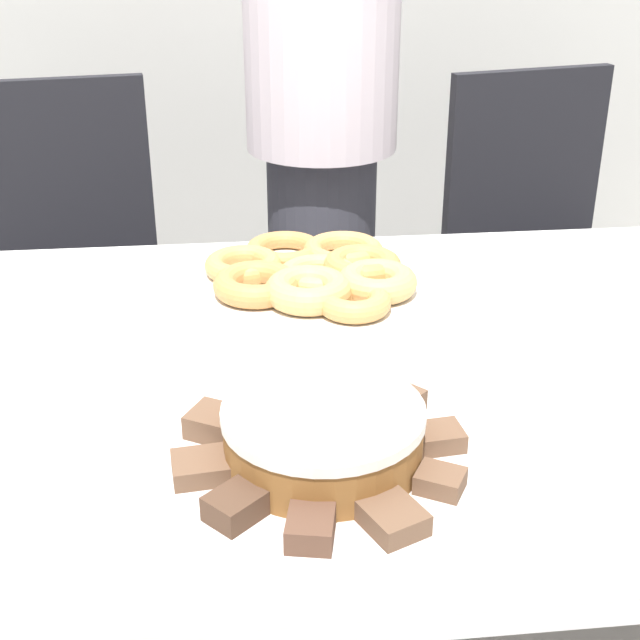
% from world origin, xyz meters
% --- Properties ---
extents(table, '(1.97, 0.87, 0.73)m').
position_xyz_m(table, '(0.00, 0.00, 0.65)').
color(table, white).
rests_on(table, ground_plane).
extents(person_standing, '(0.31, 0.31, 1.58)m').
position_xyz_m(person_standing, '(0.07, 0.85, 0.84)').
color(person_standing, '#383842').
rests_on(person_standing, ground_plane).
extents(office_chair_left, '(0.50, 0.50, 0.90)m').
position_xyz_m(office_chair_left, '(-0.47, 0.86, 0.43)').
color(office_chair_left, black).
rests_on(office_chair_left, ground_plane).
extents(office_chair_right, '(0.52, 0.52, 0.90)m').
position_xyz_m(office_chair_right, '(0.60, 0.86, 0.43)').
color(office_chair_right, black).
rests_on(office_chair_right, ground_plane).
extents(plate_cake, '(0.33, 0.33, 0.01)m').
position_xyz_m(plate_cake, '(-0.04, -0.22, 0.73)').
color(plate_cake, white).
rests_on(plate_cake, table).
extents(plate_donuts, '(0.37, 0.37, 0.01)m').
position_xyz_m(plate_donuts, '(-0.00, 0.22, 0.73)').
color(plate_donuts, white).
rests_on(plate_donuts, table).
extents(frosted_cake, '(0.20, 0.20, 0.06)m').
position_xyz_m(frosted_cake, '(-0.04, -0.22, 0.77)').
color(frosted_cake, brown).
rests_on(frosted_cake, plate_cake).
extents(lamington_0, '(0.06, 0.06, 0.03)m').
position_xyz_m(lamington_0, '(-0.13, -0.31, 0.75)').
color(lamington_0, '#513828').
rests_on(lamington_0, plate_cake).
extents(lamington_1, '(0.05, 0.06, 0.02)m').
position_xyz_m(lamington_1, '(-0.07, -0.34, 0.75)').
color(lamington_1, brown).
rests_on(lamington_1, plate_cake).
extents(lamington_2, '(0.07, 0.07, 0.02)m').
position_xyz_m(lamington_2, '(0.01, -0.34, 0.75)').
color(lamington_2, brown).
rests_on(lamington_2, plate_cake).
extents(lamington_3, '(0.06, 0.05, 0.02)m').
position_xyz_m(lamington_3, '(0.06, -0.28, 0.75)').
color(lamington_3, brown).
rests_on(lamington_3, plate_cake).
extents(lamington_4, '(0.05, 0.05, 0.02)m').
position_xyz_m(lamington_4, '(0.08, -0.21, 0.75)').
color(lamington_4, brown).
rests_on(lamington_4, plate_cake).
extents(lamington_5, '(0.07, 0.07, 0.03)m').
position_xyz_m(lamington_5, '(0.05, -0.14, 0.75)').
color(lamington_5, brown).
rests_on(lamington_5, plate_cake).
extents(lamington_6, '(0.06, 0.06, 0.03)m').
position_xyz_m(lamington_6, '(-0.02, -0.10, 0.75)').
color(lamington_6, brown).
rests_on(lamington_6, plate_cake).
extents(lamington_7, '(0.05, 0.06, 0.02)m').
position_xyz_m(lamington_7, '(-0.09, -0.11, 0.75)').
color(lamington_7, '#513828').
rests_on(lamington_7, plate_cake).
extents(lamington_8, '(0.07, 0.07, 0.03)m').
position_xyz_m(lamington_8, '(-0.15, -0.16, 0.75)').
color(lamington_8, brown).
rests_on(lamington_8, plate_cake).
extents(lamington_9, '(0.06, 0.06, 0.02)m').
position_xyz_m(lamington_9, '(-0.16, -0.24, 0.75)').
color(lamington_9, brown).
rests_on(lamington_9, plate_cake).
extents(donut_0, '(0.12, 0.12, 0.03)m').
position_xyz_m(donut_0, '(-0.00, 0.22, 0.75)').
color(donut_0, '#E5AD66').
rests_on(donut_0, plate_donuts).
extents(donut_1, '(0.12, 0.12, 0.04)m').
position_xyz_m(donut_1, '(-0.02, 0.16, 0.76)').
color(donut_1, '#E5AD66').
rests_on(donut_1, plate_donuts).
extents(donut_2, '(0.10, 0.10, 0.03)m').
position_xyz_m(donut_2, '(0.04, 0.12, 0.75)').
color(donut_2, tan).
rests_on(donut_2, plate_donuts).
extents(donut_3, '(0.11, 0.11, 0.04)m').
position_xyz_m(donut_3, '(0.08, 0.18, 0.76)').
color(donut_3, '#E5AD66').
rests_on(donut_3, plate_donuts).
extents(donut_4, '(0.12, 0.12, 0.03)m').
position_xyz_m(donut_4, '(0.07, 0.24, 0.75)').
color(donut_4, '#D18E4C').
rests_on(donut_4, plate_donuts).
extents(donut_5, '(0.13, 0.13, 0.03)m').
position_xyz_m(donut_5, '(0.05, 0.31, 0.75)').
color(donut_5, tan).
rests_on(donut_5, plate_donuts).
extents(donut_6, '(0.12, 0.12, 0.03)m').
position_xyz_m(donut_6, '(-0.04, 0.33, 0.75)').
color(donut_6, '#D18E4C').
rests_on(donut_6, plate_donuts).
extents(donut_7, '(0.12, 0.12, 0.03)m').
position_xyz_m(donut_7, '(-0.11, 0.27, 0.75)').
color(donut_7, tan).
rests_on(donut_7, plate_donuts).
extents(donut_8, '(0.12, 0.12, 0.03)m').
position_xyz_m(donut_8, '(-0.09, 0.19, 0.75)').
color(donut_8, '#D18E4C').
rests_on(donut_8, plate_donuts).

